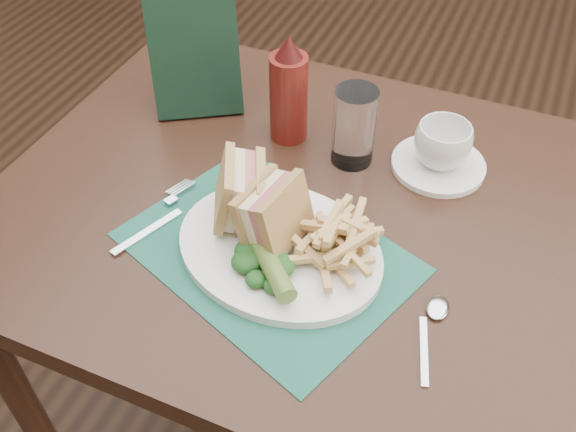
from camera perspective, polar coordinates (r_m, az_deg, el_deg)
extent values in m
plane|color=black|center=(1.86, 6.30, -5.49)|extent=(7.00, 7.00, 0.00)
cube|color=#1C5A49|center=(0.90, -1.83, -3.22)|extent=(0.45, 0.39, 0.00)
cylinder|color=#4C6A28|center=(0.84, -1.58, -4.32)|extent=(0.10, 0.10, 0.03)
cylinder|color=white|center=(1.06, 13.20, 4.46)|extent=(0.18, 0.18, 0.01)
imported|color=white|center=(1.03, 13.57, 6.16)|extent=(0.13, 0.13, 0.07)
cylinder|color=white|center=(1.02, 5.89, 7.90)|extent=(0.09, 0.09, 0.13)
cube|color=black|center=(1.12, -8.40, 14.82)|extent=(0.18, 0.16, 0.24)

